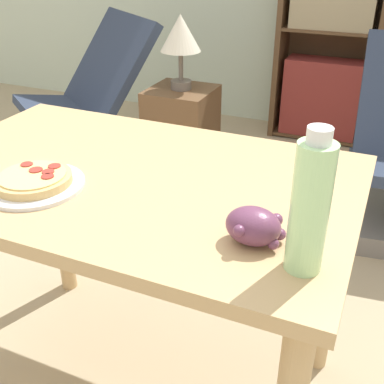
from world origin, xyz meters
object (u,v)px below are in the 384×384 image
side_table (182,137)px  lounge_chair_near (87,121)px  bookshelf (330,39)px  grape_bunch (254,226)px  table_lamp (181,37)px  pizza_on_plate (34,181)px  drink_bottle (310,207)px

side_table → lounge_chair_near: bearing=-179.1°
lounge_chair_near → bookshelf: bearing=76.8°
grape_bunch → side_table: grape_bunch is taller
lounge_chair_near → table_lamp: bearing=37.1°
table_lamp → side_table: bearing=90.0°
pizza_on_plate → lounge_chair_near: lounge_chair_near is taller
side_table → table_lamp: bearing=-90.0°
drink_bottle → bookshelf: bearing=97.9°
pizza_on_plate → table_lamp: bearing=101.3°
grape_bunch → lounge_chair_near: size_ratio=0.12×
drink_bottle → grape_bunch: bearing=158.7°
pizza_on_plate → side_table: (-0.30, 1.51, -0.50)m
lounge_chair_near → bookshelf: bookshelf is taller
drink_bottle → side_table: drink_bottle is taller
bookshelf → side_table: 1.26m
pizza_on_plate → drink_bottle: 0.67m
drink_bottle → lounge_chair_near: 2.30m
side_table → bookshelf: bearing=60.1°
lounge_chair_near → table_lamp: (0.63, 0.01, 0.54)m
pizza_on_plate → grape_bunch: bearing=-1.7°
table_lamp → bookshelf: bearing=60.1°
side_table → drink_bottle: bearing=-58.5°
lounge_chair_near → table_lamp: table_lamp is taller
drink_bottle → side_table: 1.93m
drink_bottle → bookshelf: size_ratio=0.18×
table_lamp → grape_bunch: bearing=-60.7°
side_table → table_lamp: size_ratio=1.46×
drink_bottle → table_lamp: 1.83m
grape_bunch → pizza_on_plate: bearing=178.3°
bookshelf → table_lamp: size_ratio=3.86×
table_lamp → lounge_chair_near: bearing=-179.1°
lounge_chair_near → side_table: bearing=37.1°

